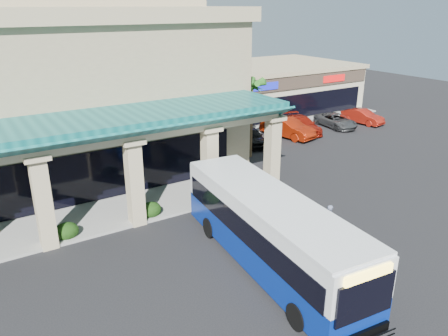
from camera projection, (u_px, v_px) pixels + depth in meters
ground at (238, 251)px, 20.75m from camera, size 110.00×110.00×0.00m
arcade at (24, 184)px, 21.15m from camera, size 30.00×6.20×5.70m
strip_mall at (252, 88)px, 47.90m from camera, size 22.50×12.50×4.90m
palm_0 at (251, 115)px, 32.56m from camera, size 2.40×2.40×6.60m
palm_1 at (239, 111)px, 35.57m from camera, size 2.40×2.40×5.80m
broadleaf_tree at (189, 108)px, 38.71m from camera, size 2.60×2.60×4.81m
transit_bus at (269, 232)px, 19.03m from camera, size 3.93×12.23×3.36m
pedestrian at (329, 220)px, 21.99m from camera, size 0.49×0.65×1.64m
car_silver at (250, 136)px, 36.27m from camera, size 2.51×4.60×1.48m
car_white at (287, 128)px, 38.43m from camera, size 2.81×5.43×1.70m
car_red at (302, 125)px, 39.91m from camera, size 3.00×5.31×1.45m
car_gray at (336, 121)px, 41.62m from camera, size 2.67×4.87×1.29m
car_extra at (362, 116)px, 42.93m from camera, size 2.01×4.40×1.40m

